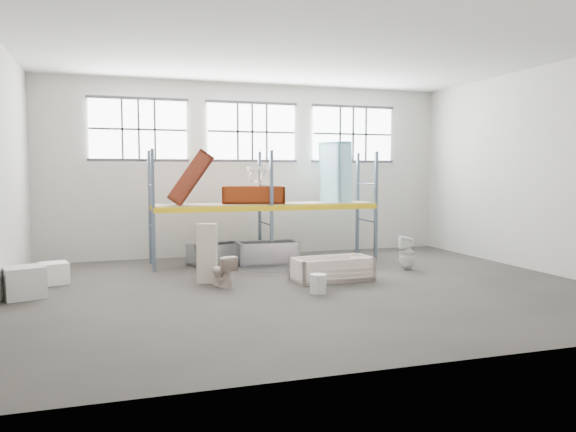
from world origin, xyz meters
name	(u,v)px	position (x,y,z in m)	size (l,w,h in m)	color
floor	(309,289)	(0.00, 0.00, -0.05)	(12.00, 10.00, 0.10)	#48423D
ceiling	(310,45)	(0.00, 0.00, 5.05)	(12.00, 10.00, 0.10)	silver
wall_back	(251,170)	(0.00, 5.05, 2.50)	(12.00, 0.10, 5.00)	beige
wall_front	(449,167)	(0.00, -5.05, 2.50)	(12.00, 0.10, 5.00)	#AEACA2
wall_right	(545,169)	(6.05, 0.00, 2.50)	(0.10, 10.00, 5.00)	#B2B0A6
window_left	(139,129)	(-3.20, 4.94, 3.60)	(2.60, 0.04, 1.60)	white
window_mid	(252,132)	(0.00, 4.94, 3.60)	(2.60, 0.04, 1.60)	white
window_right	(353,134)	(3.20, 4.94, 3.60)	(2.60, 0.04, 1.60)	white
rack_upright_la	(153,211)	(-3.00, 2.90, 1.50)	(0.08, 0.08, 3.00)	slate
rack_upright_lb	(150,208)	(-3.00, 4.10, 1.50)	(0.08, 0.08, 3.00)	slate
rack_upright_ma	(272,208)	(0.00, 2.90, 1.50)	(0.08, 0.08, 3.00)	slate
rack_upright_mb	(260,206)	(0.00, 4.10, 1.50)	(0.08, 0.08, 3.00)	slate
rack_upright_ra	(376,206)	(3.00, 2.90, 1.50)	(0.08, 0.08, 3.00)	slate
rack_upright_rb	(358,204)	(3.00, 4.10, 1.50)	(0.08, 0.08, 3.00)	slate
rack_beam_front	(272,208)	(0.00, 2.90, 1.50)	(6.00, 0.10, 0.14)	yellow
rack_beam_back	(260,206)	(0.00, 4.10, 1.50)	(6.00, 0.10, 0.14)	yellow
shelf_deck	(265,204)	(0.00, 3.50, 1.58)	(5.90, 1.10, 0.03)	gray
wet_patch	(274,266)	(0.00, 2.70, 0.00)	(1.80, 1.80, 0.00)	black
bathtub_beige	(332,269)	(0.73, 0.52, 0.26)	(1.77, 0.84, 0.52)	silver
cistern_spare	(360,267)	(1.39, 0.49, 0.28)	(0.45, 0.21, 0.43)	beige
sink_in_tub	(317,273)	(0.40, 0.62, 0.16)	(0.44, 0.44, 0.15)	beige
toilet_beige	(223,271)	(-1.75, 0.60, 0.34)	(0.38, 0.66, 0.67)	beige
cistern_tall	(207,253)	(-1.99, 1.12, 0.65)	(0.42, 0.27, 1.31)	beige
toilet_white	(407,253)	(3.05, 1.25, 0.43)	(0.39, 0.40, 0.86)	white
steel_tub_left	(216,253)	(-1.32, 3.63, 0.27)	(1.46, 0.68, 0.54)	#A7A9AE
steel_tub_right	(267,253)	(-0.04, 3.16, 0.30)	(1.61, 0.75, 0.59)	#A8A8AF
rust_tub_flat	(253,195)	(-0.32, 3.53, 1.82)	(1.66, 0.78, 0.47)	#8D360A
rust_tub_tilted	(191,178)	(-2.01, 3.38, 2.29)	(1.50, 0.70, 0.42)	maroon
sink_on_shelf	(258,185)	(-0.27, 3.22, 2.09)	(0.60, 0.46, 0.53)	white
blue_tub_upright	(336,173)	(2.10, 3.64, 2.40)	(1.77, 0.83, 0.50)	#90D2E9
bucket	(318,284)	(-0.05, -0.64, 0.19)	(0.33, 0.33, 0.39)	silver
carton_near	(24,282)	(-5.63, 0.68, 0.31)	(0.72, 0.61, 0.61)	beige
carton_far	(54,273)	(-5.21, 2.02, 0.23)	(0.56, 0.56, 0.47)	white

